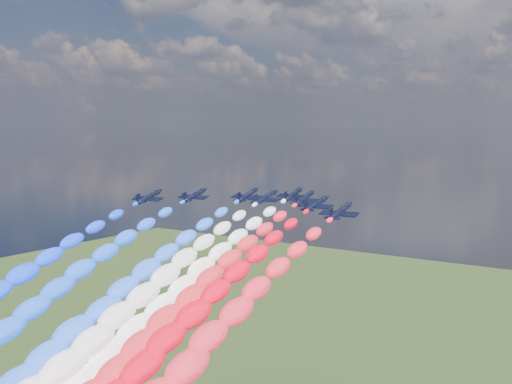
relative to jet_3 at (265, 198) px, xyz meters
The scene contains 15 objects.
jet_0 30.58m from the jet_3, 148.96° to the right, with size 8.86×11.88×2.62m, color black, non-canonical shape.
jet_1 19.73m from the jet_3, 162.18° to the right, with size 8.86×11.88×2.62m, color black, non-canonical shape.
trail_1 61.68m from the jet_3, 108.71° to the right, with size 6.72×95.86×42.84m, color blue, non-canonical shape.
jet_2 7.54m from the jet_3, 162.90° to the left, with size 8.86×11.88×2.62m, color black, non-canonical shape.
trail_2 51.54m from the jet_3, 98.68° to the right, with size 6.72×95.86×42.84m, color blue, non-canonical shape.
jet_3 is the anchor object (origin of this frame).
trail_3 53.09m from the jet_3, 90.00° to the right, with size 6.72×95.86×42.84m, color white, non-canonical shape.
jet_4 10.66m from the jet_3, 78.48° to the left, with size 8.86×11.88×2.62m, color black, non-canonical shape.
trail_4 43.58m from the jet_3, 86.87° to the right, with size 6.72×95.86×42.84m, color white, non-canonical shape.
jet_5 10.15m from the jet_3, 26.05° to the left, with size 8.86×11.88×2.62m, color black, non-canonical shape.
trail_5 49.81m from the jet_3, 78.54° to the right, with size 6.72×95.86×42.84m, color red, non-canonical shape.
jet_6 18.15m from the jet_3, 14.59° to the right, with size 8.86×11.88×2.62m, color black, non-canonical shape.
trail_6 60.00m from the jet_3, 71.99° to the right, with size 6.72×95.86×42.84m, color red, non-canonical shape.
jet_7 31.39m from the jet_3, 25.15° to the right, with size 8.86×11.88×2.62m, color black, non-canonical shape.
trail_7 71.58m from the jet_3, 65.65° to the right, with size 6.72×95.86×42.84m, color red, non-canonical shape.
Camera 1 is at (92.60, -132.23, 114.45)m, focal length 46.26 mm.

